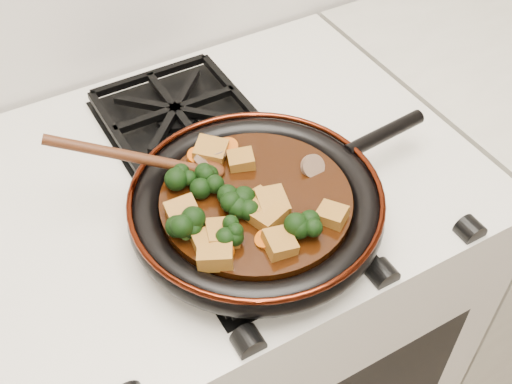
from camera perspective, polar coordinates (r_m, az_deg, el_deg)
stove at (r=1.33m, az=-2.70°, el=-12.16°), size 0.76×0.60×0.90m
burner_grate_front at (r=0.88m, az=0.54°, el=-3.20°), size 0.23×0.23×0.03m
burner_grate_back at (r=1.06m, az=-7.14°, el=6.94°), size 0.23×0.23×0.03m
skillet at (r=0.86m, az=0.11°, el=-1.13°), size 0.47×0.35×0.05m
braising_sauce at (r=0.86m, az=0.00°, el=-0.96°), size 0.26×0.26×0.02m
tofu_cube_0 at (r=0.79m, az=2.12°, el=-4.61°), size 0.04×0.04×0.03m
tofu_cube_1 at (r=0.83m, az=0.27°, el=-1.02°), size 0.04×0.04×0.02m
tofu_cube_2 at (r=0.89m, az=-1.32°, el=2.81°), size 0.05×0.04×0.02m
tofu_cube_3 at (r=0.82m, az=0.95°, el=-2.16°), size 0.05×0.05×0.03m
tofu_cube_4 at (r=0.83m, az=1.41°, el=-1.07°), size 0.05×0.05×0.03m
tofu_cube_5 at (r=0.83m, az=6.76°, el=-2.09°), size 0.05×0.05×0.02m
tofu_cube_6 at (r=0.80m, az=-3.03°, el=-3.78°), size 0.05×0.05×0.03m
tofu_cube_7 at (r=0.83m, az=-6.48°, el=-1.95°), size 0.04×0.05×0.03m
tofu_cube_8 at (r=0.79m, az=-4.10°, el=-4.55°), size 0.05×0.04×0.02m
tofu_cube_9 at (r=0.78m, az=-3.63°, el=-5.36°), size 0.06×0.06×0.03m
tofu_cube_10 at (r=0.91m, az=-4.04°, el=3.62°), size 0.06×0.06×0.03m
broccoli_floret_0 at (r=0.81m, az=4.49°, el=-3.20°), size 0.08×0.08×0.05m
broccoli_floret_1 at (r=0.87m, az=-6.84°, el=1.28°), size 0.09×0.09×0.07m
broccoli_floret_2 at (r=0.84m, az=-1.89°, el=-0.63°), size 0.07×0.07×0.07m
broccoli_floret_3 at (r=0.80m, az=-6.22°, el=-3.44°), size 0.09×0.09×0.07m
broccoli_floret_4 at (r=0.83m, az=-1.15°, el=-1.51°), size 0.08×0.09×0.06m
broccoli_floret_5 at (r=0.80m, az=-2.47°, el=-3.57°), size 0.09×0.08×0.07m
broccoli_floret_6 at (r=0.86m, az=-4.33°, el=0.85°), size 0.09×0.08×0.07m
carrot_coin_0 at (r=0.79m, az=-2.96°, el=-5.28°), size 0.03×0.03×0.01m
carrot_coin_1 at (r=0.80m, az=0.87°, el=-4.21°), size 0.03×0.03×0.02m
carrot_coin_2 at (r=0.84m, az=1.30°, el=-0.82°), size 0.03×0.03×0.01m
carrot_coin_3 at (r=0.92m, az=-2.50°, el=4.05°), size 0.03×0.03×0.02m
carrot_coin_4 at (r=0.90m, az=-5.14°, el=3.18°), size 0.03×0.03×0.01m
mushroom_slice_0 at (r=0.90m, az=-3.59°, el=3.31°), size 0.03×0.03×0.02m
mushroom_slice_1 at (r=0.89m, az=5.07°, el=2.28°), size 0.04×0.03×0.03m
mushroom_slice_2 at (r=0.89m, az=-4.60°, el=2.68°), size 0.03×0.03×0.03m
wooden_spoon at (r=0.87m, az=-8.30°, el=2.59°), size 0.14×0.09×0.22m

